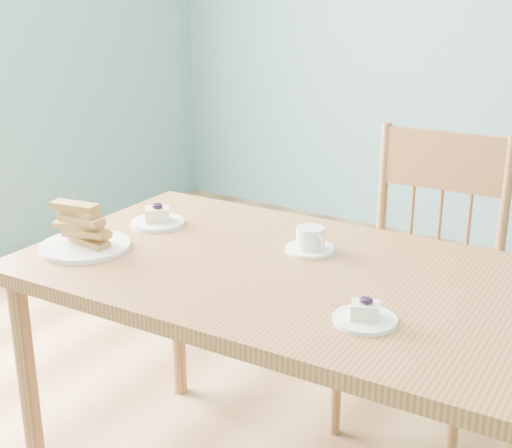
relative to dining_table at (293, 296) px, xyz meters
name	(u,v)px	position (x,y,z in m)	size (l,w,h in m)	color
room	(367,42)	(0.18, 0.00, 0.66)	(5.01, 5.01, 2.71)	#A47B4C
dining_table	(293,296)	(0.00, 0.00, 0.00)	(1.47, 0.89, 0.77)	#A4663E
dining_chair	(422,282)	(0.12, 0.66, -0.17)	(0.49, 0.47, 1.01)	#A4663E
cheesecake_plate_near	(365,316)	(0.29, -0.17, 0.09)	(0.14, 0.14, 0.06)	white
cheesecake_plate_far	(158,219)	(-0.53, 0.07, 0.09)	(0.16, 0.16, 0.07)	white
coffee_cup	(310,241)	(-0.03, 0.14, 0.11)	(0.14, 0.14, 0.07)	white
biscotti_plate	(84,233)	(-0.56, -0.19, 0.12)	(0.25, 0.25, 0.13)	white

